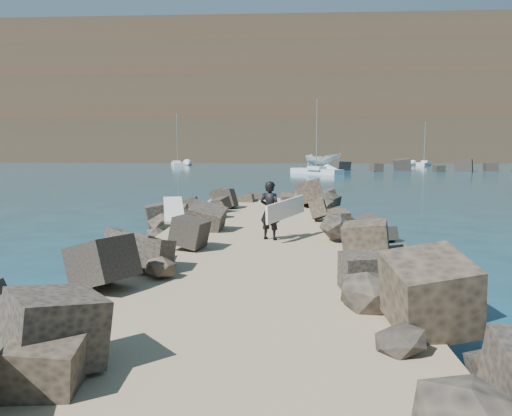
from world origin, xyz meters
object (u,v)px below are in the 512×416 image
Objects in this scene: surfboard_resting at (174,213)px; sailboat_d at (424,164)px; boat_imported at (323,160)px; surfer_with_board at (272,210)px.

surfboard_resting is 0.32× the size of sailboat_d.
boat_imported is (9.88, 66.50, 0.11)m from surfboard_resting.
boat_imported is 3.24× the size of surfer_with_board.
surfboard_resting is 1.39× the size of surfer_with_board.
boat_imported is 69.13m from surfer_with_board.
surfer_with_board is at bearing -168.15° from boat_imported.
boat_imported reaches higher than surfboard_resting.
surfboard_resting is 0.43× the size of boat_imported.
surfer_with_board is (3.36, -2.32, 0.40)m from surfboard_resting.
surfer_with_board is at bearing -48.96° from surfboard_resting.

